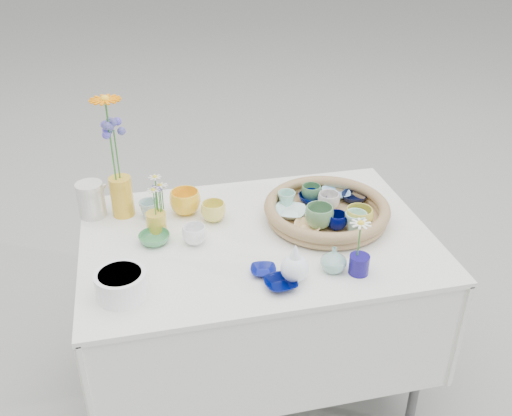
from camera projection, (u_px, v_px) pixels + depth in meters
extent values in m
plane|color=#9A9991|center=(257.00, 385.00, 2.46)|extent=(80.00, 80.00, 0.00)
imported|color=#000C55|center=(313.00, 198.00, 2.24)|extent=(0.13, 0.13, 0.03)
imported|color=black|center=(354.00, 197.00, 2.25)|extent=(0.10, 0.10, 0.03)
imported|color=gold|center=(359.00, 218.00, 2.06)|extent=(0.13, 0.13, 0.08)
imported|color=#427B5C|center=(320.00, 220.00, 2.11)|extent=(0.13, 0.13, 0.03)
imported|color=#5B8C5D|center=(319.00, 217.00, 2.07)|extent=(0.13, 0.13, 0.08)
imported|color=silver|center=(290.00, 212.00, 2.15)|extent=(0.16, 0.16, 0.03)
imported|color=#92CFB8|center=(286.00, 200.00, 2.20)|extent=(0.09, 0.09, 0.06)
imported|color=beige|center=(329.00, 201.00, 2.19)|extent=(0.10, 0.10, 0.07)
imported|color=#8FCAF9|center=(336.00, 194.00, 2.28)|extent=(0.12, 0.12, 0.03)
imported|color=#00054B|center=(337.00, 221.00, 2.07)|extent=(0.09, 0.09, 0.06)
imported|color=#F0C082|center=(307.00, 227.00, 2.07)|extent=(0.13, 0.13, 0.02)
imported|color=#A2E5D5|center=(355.00, 222.00, 2.05)|extent=(0.11, 0.11, 0.07)
imported|color=#467B4E|center=(311.00, 193.00, 2.25)|extent=(0.09, 0.09, 0.06)
imported|color=yellow|center=(185.00, 202.00, 2.19)|extent=(0.14, 0.14, 0.09)
imported|color=#E2D255|center=(213.00, 211.00, 2.15)|extent=(0.12, 0.12, 0.07)
imported|color=#408D53|center=(154.00, 239.00, 2.02)|extent=(0.12, 0.12, 0.03)
imported|color=white|center=(194.00, 235.00, 2.02)|extent=(0.10, 0.10, 0.07)
imported|color=navy|center=(263.00, 271.00, 1.87)|extent=(0.10, 0.10, 0.02)
imported|color=#99B9B2|center=(149.00, 209.00, 2.17)|extent=(0.08, 0.08, 0.07)
imported|color=#010844|center=(281.00, 284.00, 1.81)|extent=(0.11, 0.11, 0.03)
imported|color=#83B3A8|center=(334.00, 259.00, 1.87)|extent=(0.09, 0.09, 0.09)
cylinder|color=navy|center=(359.00, 264.00, 1.86)|extent=(0.09, 0.09, 0.07)
cylinder|color=gold|center=(122.00, 196.00, 2.16)|extent=(0.10, 0.10, 0.16)
cylinder|color=gold|center=(156.00, 222.00, 2.08)|extent=(0.09, 0.09, 0.08)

